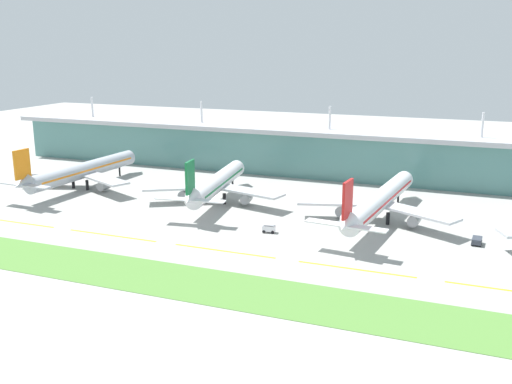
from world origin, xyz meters
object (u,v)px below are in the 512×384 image
airliner_far_middle (379,201)px  pushback_tug (477,241)px  airliner_near_middle (216,184)px  airliner_nearest (82,171)px  baggage_cart (269,228)px

airliner_far_middle → pushback_tug: bearing=-21.6°
airliner_far_middle → pushback_tug: size_ratio=15.38×
airliner_far_middle → airliner_near_middle: bearing=177.7°
airliner_nearest → pushback_tug: airliner_nearest is taller
pushback_tug → airliner_far_middle: bearing=158.4°
airliner_far_middle → baggage_cart: (-26.92, -21.58, -5.19)m
airliner_near_middle → airliner_far_middle: same height
baggage_cart → airliner_far_middle: bearing=38.7°
airliner_far_middle → baggage_cart: size_ratio=18.10×
airliner_nearest → pushback_tug: 136.86m
airliner_near_middle → baggage_cart: (27.34, -23.75, -5.18)m
airliner_nearest → airliner_far_middle: same height
pushback_tug → baggage_cart: 55.66m
airliner_nearest → airliner_near_middle: bearing=-0.1°
airliner_near_middle → baggage_cart: bearing=-41.0°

